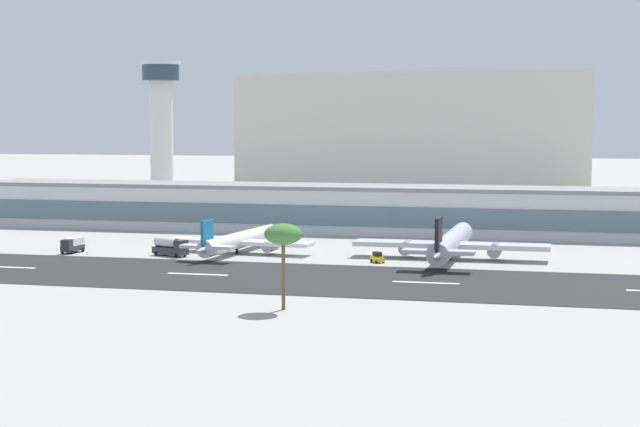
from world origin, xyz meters
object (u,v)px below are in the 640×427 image
at_px(terminal_building, 374,209).
at_px(service_baggage_tug_1, 377,257).
at_px(palm_tree_1, 283,235).
at_px(airliner_blue_tail_gate_0, 237,241).
at_px(airliner_black_tail_gate_1, 450,244).
at_px(service_fuel_truck_2, 170,247).
at_px(service_box_truck_0, 73,245).
at_px(distant_hotel_block, 412,138).
at_px(control_tower, 161,127).

bearing_deg(terminal_building, service_baggage_tug_1, -78.42).
bearing_deg(palm_tree_1, airliner_blue_tail_gate_0, 114.25).
height_order(airliner_blue_tail_gate_0, airliner_black_tail_gate_1, airliner_black_tail_gate_1).
bearing_deg(service_fuel_truck_2, airliner_black_tail_gate_1, 30.37).
bearing_deg(service_box_truck_0, palm_tree_1, 55.97).
bearing_deg(distant_hotel_block, airliner_black_tail_gate_1, -78.51).
height_order(terminal_building, palm_tree_1, palm_tree_1).
height_order(service_box_truck_0, palm_tree_1, palm_tree_1).
bearing_deg(terminal_building, control_tower, 154.98).
xyz_separation_m(service_baggage_tug_1, palm_tree_1, (-4.13, -55.73, 10.34)).
relative_size(terminal_building, service_fuel_truck_2, 24.69).
height_order(distant_hotel_block, palm_tree_1, distant_hotel_block).
distance_m(airliner_black_tail_gate_1, service_box_truck_0, 82.36).
bearing_deg(service_box_truck_0, terminal_building, 142.49).
bearing_deg(control_tower, distant_hotel_block, 48.71).
relative_size(distant_hotel_block, palm_tree_1, 9.62).
bearing_deg(distant_hotel_block, service_fuel_truck_2, -99.06).
relative_size(airliner_blue_tail_gate_0, airliner_black_tail_gate_1, 0.82).
bearing_deg(service_fuel_truck_2, palm_tree_1, -31.31).
relative_size(airliner_blue_tail_gate_0, palm_tree_1, 3.14).
bearing_deg(airliner_black_tail_gate_1, service_fuel_truck_2, 98.62).
xyz_separation_m(control_tower, airliner_black_tail_gate_1, (98.83, -83.16, -24.17)).
relative_size(terminal_building, palm_tree_1, 16.57).
xyz_separation_m(terminal_building, airliner_black_tail_gate_1, (25.61, -48.99, -2.82)).
bearing_deg(airliner_blue_tail_gate_0, airliner_black_tail_gate_1, -83.43).
relative_size(distant_hotel_block, service_box_truck_0, 20.33).
distance_m(airliner_blue_tail_gate_0, palm_tree_1, 69.55).
relative_size(control_tower, service_box_truck_0, 7.63).
relative_size(terminal_building, airliner_blue_tail_gate_0, 5.29).
bearing_deg(service_baggage_tug_1, service_fuel_truck_2, 53.03).
relative_size(control_tower, airliner_blue_tail_gate_0, 1.15).
height_order(airliner_black_tail_gate_1, palm_tree_1, palm_tree_1).
distance_m(control_tower, palm_tree_1, 168.49).
height_order(airliner_black_tail_gate_1, service_fuel_truck_2, airliner_black_tail_gate_1).
relative_size(airliner_blue_tail_gate_0, service_baggage_tug_1, 11.76).
bearing_deg(control_tower, service_box_truck_0, -79.54).
relative_size(control_tower, airliner_black_tail_gate_1, 0.95).
relative_size(distant_hotel_block, airliner_blue_tail_gate_0, 3.07).
xyz_separation_m(service_box_truck_0, palm_tree_1, (63.84, -55.25, 9.59)).
bearing_deg(airliner_blue_tail_gate_0, service_box_truck_0, 107.66).
bearing_deg(distant_hotel_block, service_baggage_tug_1, -83.72).
relative_size(terminal_building, service_baggage_tug_1, 62.19).
distance_m(airliner_blue_tail_gate_0, airliner_black_tail_gate_1, 46.41).
distance_m(control_tower, service_box_truck_0, 96.77).
bearing_deg(terminal_building, palm_tree_1, -86.17).
bearing_deg(control_tower, palm_tree_1, -61.21).
xyz_separation_m(terminal_building, palm_tree_1, (7.56, -112.81, 5.23)).
distance_m(distant_hotel_block, airliner_black_tail_gate_1, 163.38).
xyz_separation_m(control_tower, service_box_truck_0, (16.93, -91.73, -25.72)).
bearing_deg(control_tower, airliner_blue_tail_gate_0, -58.05).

